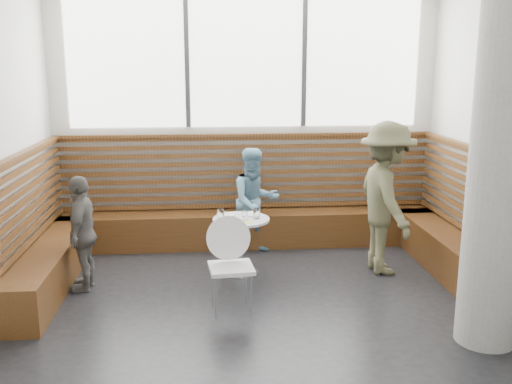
{
  "coord_description": "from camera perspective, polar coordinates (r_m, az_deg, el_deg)",
  "views": [
    {
      "loc": [
        -0.52,
        -4.96,
        2.35
      ],
      "look_at": [
        0.0,
        1.0,
        1.0
      ],
      "focal_mm": 40.0,
      "sensor_mm": 36.0,
      "label": 1
    }
  ],
  "objects": [
    {
      "name": "room",
      "position": [
        5.05,
        0.98,
        4.18
      ],
      "size": [
        5.0,
        5.0,
        3.2
      ],
      "color": "silver",
      "rests_on": "ground"
    },
    {
      "name": "booth",
      "position": [
        7.03,
        -0.55,
        -3.33
      ],
      "size": [
        5.0,
        2.5,
        1.44
      ],
      "color": "#442811",
      "rests_on": "ground"
    },
    {
      "name": "concrete_column",
      "position": [
        5.02,
        23.27,
        3.07
      ],
      "size": [
        0.5,
        0.5,
        3.2
      ],
      "primitive_type": "cylinder",
      "color": "gray",
      "rests_on": "ground"
    },
    {
      "name": "cafe_table",
      "position": [
        6.45,
        -1.49,
        -4.24
      ],
      "size": [
        0.64,
        0.64,
        0.66
      ],
      "color": "silver",
      "rests_on": "ground"
    },
    {
      "name": "cafe_chair",
      "position": [
        5.53,
        -2.55,
        -6.5
      ],
      "size": [
        0.43,
        0.42,
        0.91
      ],
      "rotation": [
        0.0,
        0.0,
        0.09
      ],
      "color": "white",
      "rests_on": "ground"
    },
    {
      "name": "adult_man",
      "position": [
        6.6,
        12.88,
        -0.6
      ],
      "size": [
        0.7,
        1.15,
        1.74
      ],
      "primitive_type": "imported",
      "rotation": [
        0.0,
        0.0,
        1.62
      ],
      "color": "brown",
      "rests_on": "ground"
    },
    {
      "name": "child_back",
      "position": [
        7.12,
        -0.12,
        -0.94
      ],
      "size": [
        0.78,
        0.7,
        1.34
      ],
      "primitive_type": "imported",
      "rotation": [
        0.0,
        0.0,
        0.34
      ],
      "color": "#618EA9",
      "rests_on": "ground"
    },
    {
      "name": "child_left",
      "position": [
        6.26,
        -16.95,
        -3.95
      ],
      "size": [
        0.34,
        0.74,
        1.23
      ],
      "primitive_type": "imported",
      "rotation": [
        0.0,
        0.0,
        -1.62
      ],
      "color": "#5C5753",
      "rests_on": "ground"
    },
    {
      "name": "plate_near",
      "position": [
        6.52,
        -3.01,
        -2.3
      ],
      "size": [
        0.21,
        0.21,
        0.01
      ],
      "primitive_type": "cylinder",
      "color": "white",
      "rests_on": "cafe_table"
    },
    {
      "name": "plate_far",
      "position": [
        6.55,
        -0.53,
        -2.2
      ],
      "size": [
        0.21,
        0.21,
        0.01
      ],
      "primitive_type": "cylinder",
      "color": "white",
      "rests_on": "cafe_table"
    },
    {
      "name": "glass_left",
      "position": [
        6.35,
        -3.52,
        -2.24
      ],
      "size": [
        0.07,
        0.07,
        0.12
      ],
      "primitive_type": "cylinder",
      "color": "white",
      "rests_on": "cafe_table"
    },
    {
      "name": "glass_mid",
      "position": [
        6.3,
        -1.11,
        -2.37
      ],
      "size": [
        0.07,
        0.07,
        0.11
      ],
      "primitive_type": "cylinder",
      "color": "white",
      "rests_on": "cafe_table"
    },
    {
      "name": "glass_right",
      "position": [
        6.39,
        0.06,
        -2.14
      ],
      "size": [
        0.07,
        0.07,
        0.11
      ],
      "primitive_type": "cylinder",
      "color": "white",
      "rests_on": "cafe_table"
    },
    {
      "name": "menu_card",
      "position": [
        6.23,
        -1.25,
        -3.04
      ],
      "size": [
        0.23,
        0.19,
        0.0
      ],
      "primitive_type": "cube",
      "rotation": [
        0.0,
        0.0,
        0.3
      ],
      "color": "#A5C64C",
      "rests_on": "cafe_table"
    }
  ]
}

